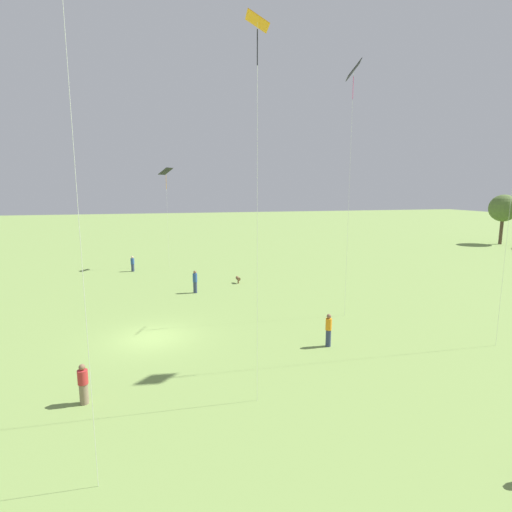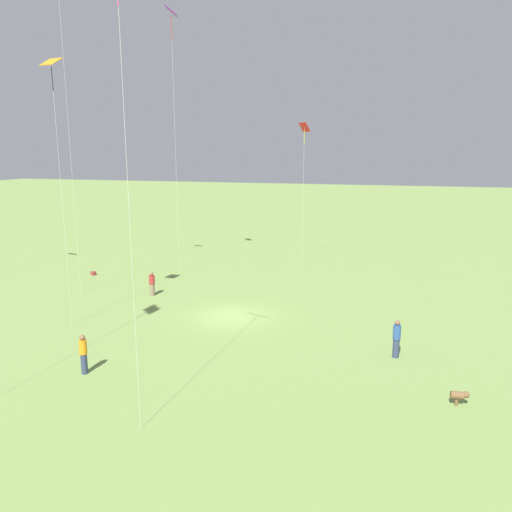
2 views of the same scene
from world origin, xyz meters
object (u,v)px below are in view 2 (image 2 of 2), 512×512
person_2 (397,339)px  kite_5 (171,25)px  kite_2 (304,134)px  dog_0 (460,396)px  person_3 (84,354)px  picnic_bag_0 (93,273)px  kite_3 (52,77)px  person_0 (152,284)px

person_2 → kite_5: kite_5 is taller
kite_2 → dog_0: size_ratio=16.82×
person_3 → kite_5: kite_5 is taller
person_2 → dog_0: size_ratio=2.63×
picnic_bag_0 → kite_2: bearing=-152.9°
kite_3 → dog_0: 23.48m
kite_2 → dog_0: kite_2 is taller
dog_0 → kite_3: bearing=-105.8°
person_2 → kite_2: kite_2 is taller
kite_2 → kite_5: 12.54m
kite_2 → kite_3: size_ratio=0.83×
kite_2 → dog_0: bearing=-163.7°
picnic_bag_0 → dog_0: bearing=151.7°
person_0 → kite_2: (-7.78, -11.26, 9.94)m
person_2 → dog_0: (-2.40, 3.98, -0.50)m
person_0 → dog_0: bearing=-20.6°
person_0 → kite_2: size_ratio=0.14×
kite_5 → picnic_bag_0: kite_5 is taller
person_3 → dog_0: (-15.18, -1.65, -0.49)m
person_0 → kite_5: size_ratio=0.08×
person_0 → person_2: 16.77m
kite_5 → dog_0: kite_5 is taller
person_0 → person_2: (-15.71, 5.87, 0.12)m
kite_3 → person_2: bearing=54.4°
kite_2 → kite_3: kite_3 is taller
kite_3 → kite_5: 13.68m
kite_3 → kite_5: kite_5 is taller
person_2 → dog_0: bearing=126.8°
dog_0 → picnic_bag_0: size_ratio=1.59×
person_3 → picnic_bag_0: size_ratio=4.07×
kite_3 → kite_5: size_ratio=0.72×
kite_3 → dog_0: (-19.54, 3.34, -12.59)m
dog_0 → picnic_bag_0: (25.16, -13.53, -0.27)m
kite_3 → person_3: bearing=3.4°
person_0 → dog_0: size_ratio=2.33×
dog_0 → person_3: bearing=-89.9°
kite_3 → person_0: bearing=129.9°
person_0 → kite_3: 13.90m
person_2 → picnic_bag_0: person_2 is taller
person_0 → person_2: person_2 is taller
kite_2 → person_0: bearing=135.6°
person_3 → kite_3: kite_3 is taller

